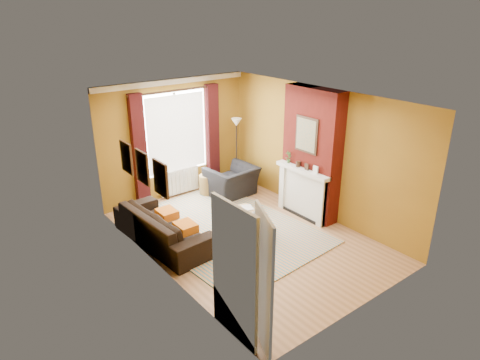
# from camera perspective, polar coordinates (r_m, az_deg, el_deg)

# --- Properties ---
(ground) EXTENTS (5.50, 5.50, 0.00)m
(ground) POSITION_cam_1_polar(r_m,az_deg,el_deg) (8.67, 1.02, -7.56)
(ground) COLOR #8F6441
(ground) RESTS_ON ground
(room_walls) EXTENTS (3.82, 5.54, 2.83)m
(room_walls) POSITION_cam_1_polar(r_m,az_deg,el_deg) (8.66, 3.23, 2.47)
(room_walls) COLOR olive
(room_walls) RESTS_ON ground
(striped_rug) EXTENTS (3.14, 4.15, 0.02)m
(striped_rug) POSITION_cam_1_polar(r_m,az_deg,el_deg) (8.94, -2.09, -6.52)
(striped_rug) COLOR teal
(striped_rug) RESTS_ON ground
(sofa) EXTENTS (1.09, 2.42, 0.69)m
(sofa) POSITION_cam_1_polar(r_m,az_deg,el_deg) (8.45, -10.19, -6.09)
(sofa) COLOR black
(sofa) RESTS_ON ground
(armchair) EXTENTS (1.17, 1.04, 0.72)m
(armchair) POSITION_cam_1_polar(r_m,az_deg,el_deg) (10.38, -1.09, -0.16)
(armchair) COLOR black
(armchair) RESTS_ON ground
(coffee_table) EXTENTS (0.73, 1.14, 0.35)m
(coffee_table) POSITION_cam_1_polar(r_m,az_deg,el_deg) (8.74, 0.89, -4.95)
(coffee_table) COLOR tan
(coffee_table) RESTS_ON ground
(wicker_stool) EXTENTS (0.50, 0.50, 0.50)m
(wicker_stool) POSITION_cam_1_polar(r_m,az_deg,el_deg) (10.49, -4.36, -0.63)
(wicker_stool) COLOR olive
(wicker_stool) RESTS_ON ground
(floor_lamp) EXTENTS (0.30, 0.30, 1.76)m
(floor_lamp) POSITION_cam_1_polar(r_m,az_deg,el_deg) (10.64, -0.48, 6.27)
(floor_lamp) COLOR black
(floor_lamp) RESTS_ON ground
(book_a) EXTENTS (0.27, 0.33, 0.03)m
(book_a) POSITION_cam_1_polar(r_m,az_deg,el_deg) (8.37, 0.86, -5.85)
(book_a) COLOR #999999
(book_a) RESTS_ON coffee_table
(book_b) EXTENTS (0.29, 0.33, 0.02)m
(book_b) POSITION_cam_1_polar(r_m,az_deg,el_deg) (8.99, 0.42, -3.79)
(book_b) COLOR #999999
(book_b) RESTS_ON coffee_table
(mug) EXTENTS (0.13, 0.13, 0.09)m
(mug) POSITION_cam_1_polar(r_m,az_deg,el_deg) (8.68, 1.86, -4.57)
(mug) COLOR #999999
(mug) RESTS_ON coffee_table
(tv_remote) EXTENTS (0.10, 0.16, 0.02)m
(tv_remote) POSITION_cam_1_polar(r_m,az_deg,el_deg) (8.75, -0.06, -4.56)
(tv_remote) COLOR #252527
(tv_remote) RESTS_ON coffee_table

